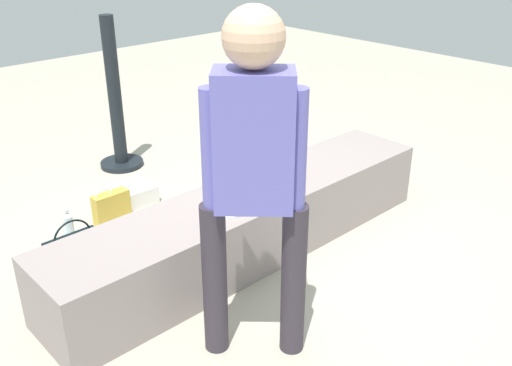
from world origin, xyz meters
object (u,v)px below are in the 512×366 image
(water_bottle_near_gift, at_px, (69,226))
(cake_plate, at_px, (227,207))
(gift_bag, at_px, (112,209))
(handbag_brown_canvas, at_px, (278,168))
(party_cup_red, at_px, (231,155))
(adult_standing, at_px, (254,163))
(handbag_black_leather, at_px, (75,253))
(cake_box_white, at_px, (132,193))
(child_seated, at_px, (260,156))

(water_bottle_near_gift, bearing_deg, cake_plate, -63.08)
(gift_bag, relative_size, water_bottle_near_gift, 1.29)
(cake_plate, relative_size, handbag_brown_canvas, 0.68)
(water_bottle_near_gift, xyz_separation_m, party_cup_red, (1.66, 0.29, -0.05))
(adult_standing, xyz_separation_m, handbag_black_leather, (-0.33, 1.23, -0.88))
(cake_plate, relative_size, party_cup_red, 2.18)
(cake_plate, xyz_separation_m, handbag_black_leather, (-0.65, 0.65, -0.33))
(cake_box_white, bearing_deg, water_bottle_near_gift, -160.87)
(adult_standing, relative_size, cake_plate, 7.37)
(child_seated, distance_m, cake_box_white, 1.30)
(child_seated, bearing_deg, handbag_black_leather, 150.55)
(adult_standing, relative_size, water_bottle_near_gift, 7.21)
(gift_bag, distance_m, handbag_brown_canvas, 1.36)
(cake_plate, xyz_separation_m, water_bottle_near_gift, (-0.51, 1.01, -0.35))
(cake_box_white, xyz_separation_m, handbag_brown_canvas, (1.04, -0.50, 0.05))
(water_bottle_near_gift, height_order, handbag_black_leather, handbag_black_leather)
(cake_plate, height_order, party_cup_red, cake_plate)
(child_seated, xyz_separation_m, cake_plate, (-0.34, -0.09, -0.19))
(cake_box_white, distance_m, handbag_brown_canvas, 1.16)
(handbag_black_leather, bearing_deg, handbag_brown_canvas, 2.28)
(child_seated, xyz_separation_m, handbag_brown_canvas, (0.79, 0.63, -0.52))
(cake_box_white, bearing_deg, cake_plate, -94.23)
(water_bottle_near_gift, bearing_deg, adult_standing, -83.12)
(adult_standing, xyz_separation_m, party_cup_red, (1.47, 1.88, -0.95))
(water_bottle_near_gift, relative_size, party_cup_red, 2.22)
(gift_bag, distance_m, handbag_black_leather, 0.57)
(adult_standing, distance_m, gift_bag, 1.80)
(cake_plate, bearing_deg, party_cup_red, 48.77)
(cake_plate, bearing_deg, handbag_brown_canvas, 32.52)
(gift_bag, bearing_deg, child_seated, -58.98)
(party_cup_red, bearing_deg, cake_plate, -131.23)
(child_seated, relative_size, party_cup_red, 4.69)
(gift_bag, xyz_separation_m, party_cup_red, (1.35, 0.31, -0.08))
(handbag_black_leather, relative_size, handbag_brown_canvas, 1.05)
(water_bottle_near_gift, distance_m, handbag_black_leather, 0.39)
(adult_standing, bearing_deg, child_seated, 44.93)
(party_cup_red, bearing_deg, cake_box_white, -175.43)
(adult_standing, bearing_deg, water_bottle_near_gift, 96.88)
(gift_bag, xyz_separation_m, handbag_brown_canvas, (1.34, -0.28, -0.01))
(gift_bag, bearing_deg, cake_plate, -78.60)
(party_cup_red, xyz_separation_m, handbag_brown_canvas, (-0.01, -0.58, 0.07))
(child_seated, relative_size, gift_bag, 1.63)
(party_cup_red, xyz_separation_m, cake_box_white, (-1.05, -0.08, 0.01))
(cake_box_white, bearing_deg, gift_bag, -142.58)
(party_cup_red, distance_m, cake_box_white, 1.06)
(adult_standing, relative_size, handbag_black_leather, 4.80)
(adult_standing, distance_m, handbag_brown_canvas, 2.14)
(child_seated, relative_size, cake_box_white, 1.64)
(party_cup_red, height_order, handbag_brown_canvas, handbag_brown_canvas)
(child_seated, xyz_separation_m, handbag_black_leather, (-0.99, 0.56, -0.52))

